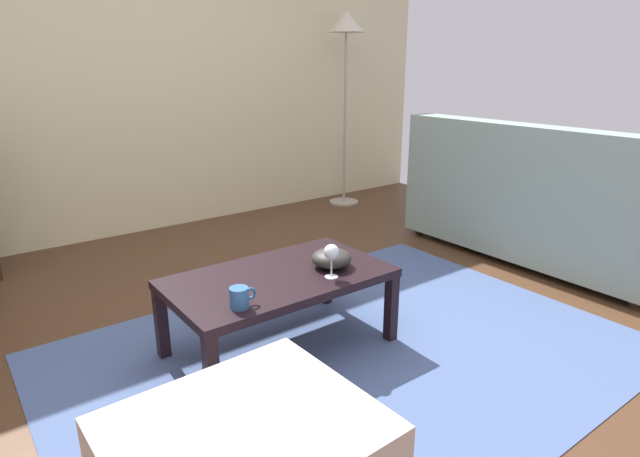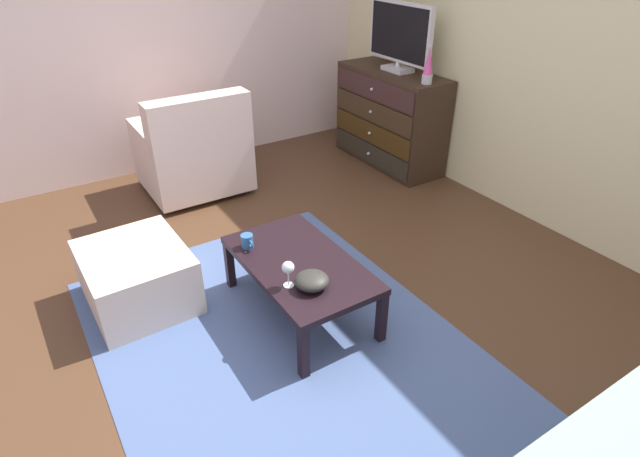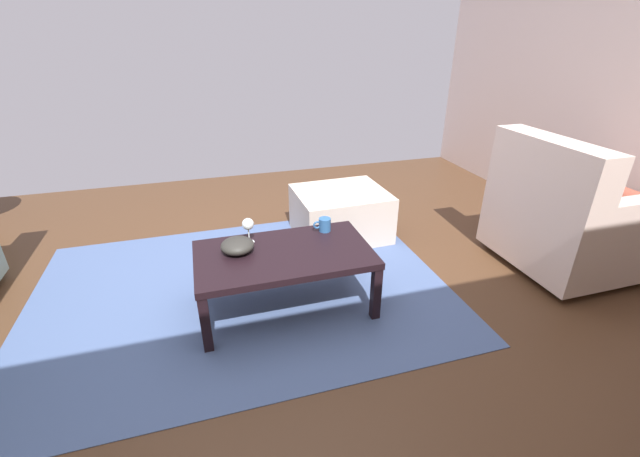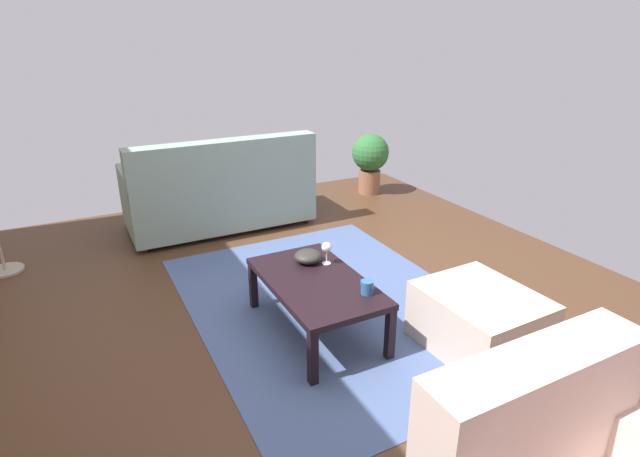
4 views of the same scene
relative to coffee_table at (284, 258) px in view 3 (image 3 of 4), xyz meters
The scene contains 8 objects.
ground_plane 0.36m from the coffee_table, 52.80° to the right, with size 5.96×5.08×0.05m, color #4B311E.
area_rug 0.47m from the coffee_table, 46.30° to the right, with size 2.60×1.90×0.01m, color #455A86.
coffee_table is the anchor object (origin of this frame).
wine_glass 0.29m from the coffee_table, 44.59° to the right, with size 0.07×0.07×0.16m.
mug 0.37m from the coffee_table, 147.58° to the right, with size 0.11×0.08×0.08m.
bowl_decorative 0.28m from the coffee_table, 15.45° to the right, with size 0.19×0.19×0.09m, color #2B2A27.
armchair 1.94m from the coffee_table, behind, with size 0.80×0.85×0.93m.
ottoman 1.04m from the coffee_table, 127.88° to the right, with size 0.70×0.60×0.38m, color beige.
Camera 3 is at (0.36, 2.08, 1.53)m, focal length 23.12 mm.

